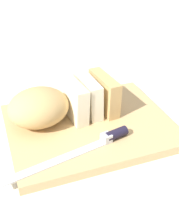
{
  "coord_description": "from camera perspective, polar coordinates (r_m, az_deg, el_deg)",
  "views": [
    {
      "loc": [
        -0.22,
        -0.54,
        0.43
      ],
      "look_at": [
        0.0,
        0.0,
        0.05
      ],
      "focal_mm": 47.75,
      "sensor_mm": 36.0,
      "label": 1
    }
  ],
  "objects": [
    {
      "name": "ground_plane",
      "position": [
        0.73,
        0.0,
        -3.37
      ],
      "size": [
        3.0,
        3.0,
        0.0
      ],
      "primitive_type": "plane",
      "color": "silver"
    },
    {
      "name": "bread_knife",
      "position": [
        0.64,
        1.7,
        -5.74
      ],
      "size": [
        0.29,
        0.07,
        0.02
      ],
      "rotation": [
        0.0,
        0.0,
        3.31
      ],
      "color": "silver",
      "rests_on": "cutting_board"
    },
    {
      "name": "cutting_board",
      "position": [
        0.72,
        0.0,
        -2.69
      ],
      "size": [
        0.4,
        0.32,
        0.02
      ],
      "primitive_type": "cube",
      "rotation": [
        0.0,
        0.0,
        -0.03
      ],
      "color": "tan",
      "rests_on": "ground_plane"
    },
    {
      "name": "crumb_near_loaf",
      "position": [
        0.72,
        0.46,
        -1.66
      ],
      "size": [
        0.01,
        0.01,
        0.01
      ],
      "primitive_type": "sphere",
      "color": "tan",
      "rests_on": "cutting_board"
    },
    {
      "name": "crumb_near_knife",
      "position": [
        0.77,
        0.84,
        1.01
      ],
      "size": [
        0.0,
        0.0,
        0.0
      ],
      "primitive_type": "sphere",
      "color": "tan",
      "rests_on": "cutting_board"
    },
    {
      "name": "bread_loaf",
      "position": [
        0.71,
        -5.87,
        1.78
      ],
      "size": [
        0.26,
        0.13,
        0.09
      ],
      "rotation": [
        0.0,
        0.0,
        0.05
      ],
      "color": "tan",
      "rests_on": "cutting_board"
    }
  ]
}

